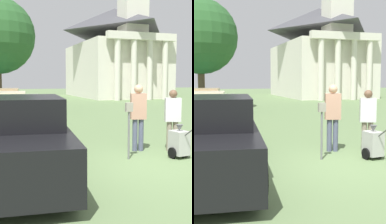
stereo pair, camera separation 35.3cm
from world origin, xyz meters
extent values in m
plane|color=#607A4C|center=(0.00, 0.00, 0.00)|extent=(120.00, 120.00, 0.00)
cube|color=black|center=(-2.60, 0.27, 0.63)|extent=(2.39, 5.15, 0.84)
cube|color=black|center=(-2.62, 0.08, 1.34)|extent=(1.84, 2.26, 0.58)
cylinder|color=black|center=(-1.53, 1.71, 0.37)|extent=(0.26, 0.75, 0.74)
cylinder|color=black|center=(-1.88, -1.36, 0.37)|extent=(0.26, 0.75, 0.74)
cube|color=gray|center=(-2.60, 2.87, 0.59)|extent=(2.39, 5.38, 0.79)
cube|color=gray|center=(-2.63, 2.67, 1.25)|extent=(1.83, 2.36, 0.54)
cylinder|color=black|center=(-1.54, 4.38, 0.35)|extent=(0.26, 0.71, 0.69)
cylinder|color=black|center=(-1.90, 1.17, 0.35)|extent=(0.26, 0.71, 0.69)
cube|color=beige|center=(-2.60, 6.40, 0.59)|extent=(2.40, 5.17, 0.80)
cube|color=beige|center=(-2.62, 6.20, 1.24)|extent=(1.85, 2.27, 0.51)
cylinder|color=black|center=(-1.53, 7.83, 0.33)|extent=(0.25, 0.68, 0.67)
cylinder|color=black|center=(-1.88, 4.76, 0.33)|extent=(0.25, 0.68, 0.67)
cube|color=tan|center=(-2.60, 9.57, 0.59)|extent=(2.46, 5.21, 0.77)
cube|color=tan|center=(-2.63, 9.37, 1.26)|extent=(1.90, 2.29, 0.56)
cylinder|color=black|center=(-1.50, 11.01, 0.36)|extent=(0.26, 0.74, 0.73)
cylinder|color=black|center=(-1.85, 7.91, 0.36)|extent=(0.26, 0.74, 0.73)
cylinder|color=black|center=(-1.58, 13.98, 0.34)|extent=(0.26, 0.71, 0.69)
cylinder|color=black|center=(-1.91, 11.06, 0.34)|extent=(0.26, 0.71, 0.69)
cylinder|color=slate|center=(0.05, 0.69, 0.59)|extent=(0.05, 0.05, 1.18)
cube|color=gray|center=(0.05, 0.69, 1.29)|extent=(0.18, 0.09, 0.22)
cylinder|color=#515670|center=(0.76, 1.41, 0.44)|extent=(0.14, 0.14, 0.89)
cylinder|color=#515670|center=(0.60, 1.46, 0.44)|extent=(0.14, 0.14, 0.89)
cube|color=tan|center=(0.68, 1.43, 1.24)|extent=(0.46, 0.32, 0.70)
sphere|color=tan|center=(0.68, 1.43, 1.71)|extent=(0.24, 0.24, 0.24)
cylinder|color=gray|center=(1.66, 1.10, 0.41)|extent=(0.14, 0.14, 0.82)
cylinder|color=gray|center=(1.50, 1.16, 0.41)|extent=(0.14, 0.14, 0.82)
cube|color=silver|center=(1.58, 1.13, 1.14)|extent=(0.47, 0.36, 0.65)
sphere|color=brown|center=(1.58, 1.13, 1.58)|extent=(0.22, 0.22, 0.22)
cube|color=#B2B2AD|center=(1.31, 0.40, 0.38)|extent=(0.40, 0.47, 0.60)
cone|color=#59595B|center=(1.31, 0.40, 0.76)|extent=(0.18, 0.18, 0.16)
cylinder|color=black|center=(1.10, 0.38, 0.14)|extent=(0.08, 0.28, 0.28)
cylinder|color=black|center=(1.52, 0.42, 0.14)|extent=(0.08, 0.28, 0.28)
cube|color=silver|center=(10.84, 27.73, 3.00)|extent=(8.43, 12.68, 6.00)
pyramid|color=#424247|center=(10.84, 27.73, 8.70)|extent=(8.60, 12.94, 2.70)
cylinder|color=silver|center=(8.31, 20.79, 2.85)|extent=(0.56, 0.56, 5.70)
cylinder|color=silver|center=(10.00, 20.79, 2.85)|extent=(0.56, 0.56, 5.70)
cylinder|color=silver|center=(11.68, 20.79, 2.85)|extent=(0.56, 0.56, 5.70)
cylinder|color=silver|center=(13.37, 20.79, 2.85)|extent=(0.56, 0.56, 5.70)
cube|color=silver|center=(10.84, 20.79, 6.05)|extent=(7.17, 0.70, 0.70)
camera|label=1|loc=(-3.20, -6.19, 1.97)|focal=50.00mm
camera|label=2|loc=(-2.87, -6.30, 1.97)|focal=50.00mm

